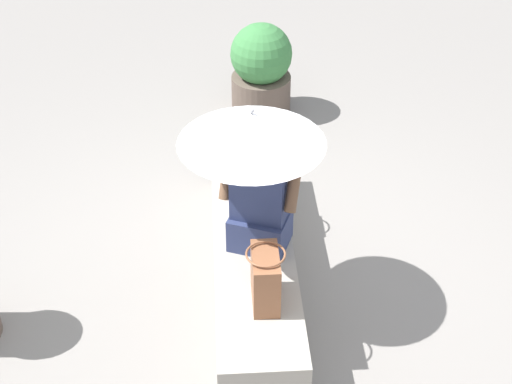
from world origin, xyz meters
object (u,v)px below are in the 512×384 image
object	(u,v)px
handbag_black	(250,163)
tote_bag_canvas	(265,278)
person_seated	(260,192)
parasol	(252,128)
planter_near	(261,69)

from	to	relation	value
handbag_black	tote_bag_canvas	xyz separation A→B (m)	(-1.18, -0.02, 0.03)
handbag_black	person_seated	bearing A→B (deg)	-178.08
parasol	planter_near	bearing A→B (deg)	-5.20
person_seated	planter_near	xyz separation A→B (m)	(2.34, -0.17, -0.39)
parasol	handbag_black	world-z (taller)	parasol
handbag_black	parasol	bearing A→B (deg)	177.74
person_seated	parasol	world-z (taller)	parasol
person_seated	handbag_black	size ratio (longest dim) A/B	3.21
tote_bag_canvas	parasol	bearing A→B (deg)	6.14
planter_near	parasol	bearing A→B (deg)	174.80
person_seated	tote_bag_canvas	size ratio (longest dim) A/B	2.59
handbag_black	planter_near	xyz separation A→B (m)	(1.66, -0.19, -0.14)
person_seated	handbag_black	xyz separation A→B (m)	(0.68, 0.02, -0.25)
parasol	tote_bag_canvas	size ratio (longest dim) A/B	2.83
person_seated	handbag_black	bearing A→B (deg)	1.92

